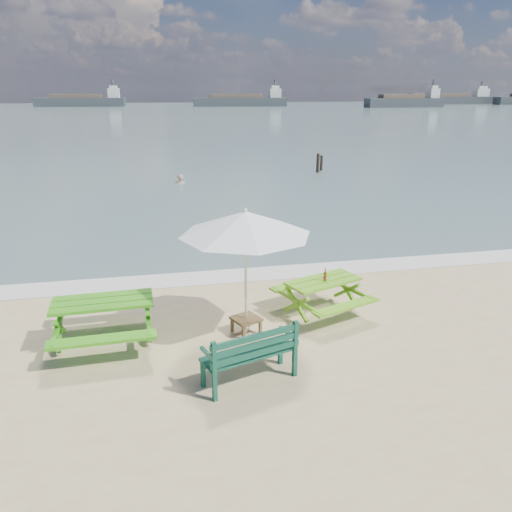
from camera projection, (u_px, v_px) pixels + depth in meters
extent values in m
plane|color=slate|center=(158.00, 114.00, 86.22)|extent=(300.00, 300.00, 0.00)
cube|color=silver|center=(230.00, 276.00, 11.59)|extent=(22.00, 0.90, 0.01)
cube|color=#3A9716|center=(102.00, 302.00, 8.31)|extent=(1.68, 0.84, 0.05)
cube|color=#3A9716|center=(106.00, 301.00, 9.12)|extent=(1.66, 0.35, 0.05)
cube|color=#3A9716|center=(102.00, 340.00, 7.70)|extent=(1.66, 0.35, 0.05)
cube|color=#3A9716|center=(105.00, 324.00, 8.44)|extent=(1.58, 0.99, 0.70)
cube|color=#60A619|center=(323.00, 281.00, 9.49)|extent=(1.57, 1.13, 0.04)
cube|color=#60A619|center=(301.00, 283.00, 10.11)|extent=(1.42, 0.73, 0.04)
cube|color=#60A619|center=(346.00, 306.00, 9.04)|extent=(1.42, 0.73, 0.04)
cube|color=#60A619|center=(322.00, 298.00, 9.60)|extent=(1.54, 1.22, 0.61)
cube|color=#104231|center=(249.00, 354.00, 7.31)|extent=(1.48, 0.83, 0.04)
cube|color=#104231|center=(256.00, 345.00, 7.05)|extent=(1.37, 0.46, 0.37)
cube|color=#104231|center=(249.00, 367.00, 7.38)|extent=(1.41, 0.86, 0.45)
cube|color=brown|center=(246.00, 319.00, 8.82)|extent=(0.59, 0.59, 0.04)
cube|color=brown|center=(246.00, 326.00, 8.87)|extent=(0.52, 0.52, 0.25)
cylinder|color=silver|center=(246.00, 276.00, 8.57)|extent=(0.04, 0.04, 2.15)
cone|color=white|center=(245.00, 223.00, 8.27)|extent=(2.96, 2.96, 0.40)
cylinder|color=#945915|center=(325.00, 277.00, 9.41)|extent=(0.06, 0.06, 0.15)
cylinder|color=#945915|center=(325.00, 270.00, 9.37)|extent=(0.03, 0.03, 0.07)
cylinder|color=#B91532|center=(325.00, 277.00, 9.41)|extent=(0.06, 0.06, 0.06)
imported|color=tan|center=(180.00, 191.00, 23.26)|extent=(0.63, 0.45, 1.64)
cylinder|color=black|center=(318.00, 165.00, 25.89)|extent=(0.16, 0.16, 1.18)
cylinder|color=black|center=(321.00, 165.00, 26.55)|extent=(0.15, 0.15, 1.00)
cube|color=#353B3F|center=(442.00, 101.00, 142.65)|extent=(31.02, 5.21, 2.20)
cube|color=silver|center=(481.00, 93.00, 143.79)|extent=(3.82, 3.14, 2.20)
cube|color=#353B3F|center=(81.00, 102.00, 124.10)|extent=(21.82, 5.37, 2.20)
cube|color=silver|center=(114.00, 93.00, 124.50)|extent=(2.78, 3.16, 2.20)
cube|color=#353B3F|center=(404.00, 103.00, 119.04)|extent=(18.85, 4.40, 2.20)
cube|color=silver|center=(432.00, 93.00, 119.58)|extent=(2.31, 3.05, 2.20)
cube|color=#353B3F|center=(240.00, 102.00, 125.50)|extent=(23.62, 5.75, 2.20)
cube|color=silver|center=(275.00, 93.00, 125.90)|extent=(3.02, 3.20, 2.20)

